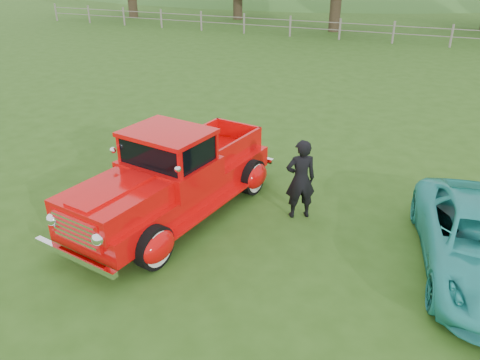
% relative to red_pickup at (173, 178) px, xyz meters
% --- Properties ---
extents(ground, '(140.00, 140.00, 0.00)m').
position_rel_red_pickup_xyz_m(ground, '(1.71, -0.80, -0.80)').
color(ground, '#2A4D14').
rests_on(ground, ground).
extents(distant_hills, '(116.00, 60.00, 18.00)m').
position_rel_red_pickup_xyz_m(distant_hills, '(-2.37, 58.67, -5.34)').
color(distant_hills, '#2E6324').
rests_on(distant_hills, ground).
extents(fence_line, '(48.00, 0.12, 1.20)m').
position_rel_red_pickup_xyz_m(fence_line, '(1.71, 21.20, -0.19)').
color(fence_line, slate).
rests_on(fence_line, ground).
extents(red_pickup, '(2.82, 5.20, 1.78)m').
position_rel_red_pickup_xyz_m(red_pickup, '(0.00, 0.00, 0.00)').
color(red_pickup, black).
rests_on(red_pickup, ground).
extents(man, '(0.70, 0.63, 1.61)m').
position_rel_red_pickup_xyz_m(man, '(2.29, 0.88, 0.01)').
color(man, black).
rests_on(man, ground).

